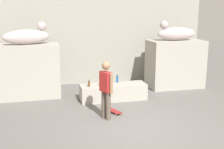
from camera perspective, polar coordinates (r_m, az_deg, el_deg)
The scene contains 12 objects.
ground_plane at distance 7.64m, azimuth 5.17°, elevation -10.91°, with size 40.00×40.00×0.00m, color #605E5B.
facade_wall at distance 12.27m, azimuth -2.97°, elevation 12.48°, with size 9.10×0.60×6.00m, color gray.
pedestal_left at distance 10.58m, azimuth -16.31°, elevation 0.71°, with size 2.15×1.19×1.89m, color #A39E93.
pedestal_right at distance 11.76m, azimuth 12.47°, elevation 2.10°, with size 2.15×1.19×1.89m, color #A39E93.
statue_reclining_left at distance 10.41m, azimuth -16.54°, elevation 7.34°, with size 1.68×0.90×0.78m.
statue_reclining_right at distance 11.58m, azimuth 12.60°, elevation 8.06°, with size 1.61×0.58×0.78m.
ledge_block at distance 9.94m, azimuth 0.27°, elevation -3.51°, with size 2.28×0.71×0.55m, color #A39E93.
skater at distance 8.04m, azimuth -1.21°, elevation -2.68°, with size 0.34×0.49×1.67m.
skateboard at distance 8.82m, azimuth -0.07°, elevation -7.10°, with size 0.50×0.81×0.08m.
bottle_orange at distance 9.60m, azimuth -2.36°, elevation -1.72°, with size 0.06×0.06×0.27m.
bottle_brown at distance 9.56m, azimuth -4.61°, elevation -1.82°, with size 0.06×0.06×0.27m.
bottle_blue at distance 10.10m, azimuth 1.08°, elevation -0.87°, with size 0.07×0.07×0.31m.
Camera 1 is at (-2.32, -6.61, 3.07)m, focal length 45.78 mm.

